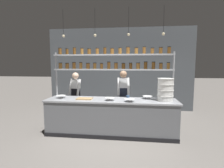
{
  "coord_description": "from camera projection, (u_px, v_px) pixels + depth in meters",
  "views": [
    {
      "loc": [
        0.58,
        -4.38,
        1.82
      ],
      "look_at": [
        0.0,
        0.2,
        1.3
      ],
      "focal_mm": 28.0,
      "sensor_mm": 36.0,
      "label": 1
    }
  ],
  "objects": [
    {
      "name": "chef_left",
      "position": [
        76.0,
        94.0,
        5.39
      ],
      "size": [
        0.4,
        0.33,
        1.57
      ],
      "rotation": [
        0.0,
        0.0,
        -0.24
      ],
      "color": "black",
      "rests_on": "ground_plane"
    },
    {
      "name": "cutting_board",
      "position": [
        85.0,
        99.0,
        4.54
      ],
      "size": [
        0.4,
        0.26,
        0.02
      ],
      "color": "#A88456",
      "rests_on": "prep_counter"
    },
    {
      "name": "container_stack",
      "position": [
        165.0,
        90.0,
        4.28
      ],
      "size": [
        0.4,
        0.4,
        0.56
      ],
      "color": "white",
      "rests_on": "prep_counter"
    },
    {
      "name": "prep_bowl_center_front",
      "position": [
        130.0,
        100.0,
        4.21
      ],
      "size": [
        0.26,
        0.26,
        0.07
      ],
      "color": "white",
      "rests_on": "prep_counter"
    },
    {
      "name": "prep_bowl_center_back",
      "position": [
        110.0,
        99.0,
        4.37
      ],
      "size": [
        0.25,
        0.25,
        0.07
      ],
      "color": "white",
      "rests_on": "prep_counter"
    },
    {
      "name": "prep_bowl_near_left",
      "position": [
        148.0,
        98.0,
        4.56
      ],
      "size": [
        0.27,
        0.27,
        0.07
      ],
      "color": "white",
      "rests_on": "prep_counter"
    },
    {
      "name": "back_wall",
      "position": [
        119.0,
        69.0,
        7.03
      ],
      "size": [
        5.77,
        0.12,
        3.25
      ],
      "primitive_type": "cube",
      "color": "#4C5156",
      "rests_on": "ground_plane"
    },
    {
      "name": "ground_plane",
      "position": [
        111.0,
        134.0,
        4.59
      ],
      "size": [
        40.0,
        40.0,
        0.0
      ],
      "primitive_type": "plane",
      "color": "slate"
    },
    {
      "name": "serving_cup_front",
      "position": [
        128.0,
        97.0,
        4.55
      ],
      "size": [
        0.09,
        0.09,
        0.1
      ],
      "color": "#334C70",
      "rests_on": "prep_counter"
    },
    {
      "name": "pendant_light_row",
      "position": [
        112.0,
        34.0,
        4.3
      ],
      "size": [
        2.55,
        0.07,
        0.69
      ],
      "color": "black"
    },
    {
      "name": "chef_center",
      "position": [
        123.0,
        94.0,
        5.21
      ],
      "size": [
        0.38,
        0.31,
        1.63
      ],
      "rotation": [
        0.0,
        0.0,
        0.12
      ],
      "color": "black",
      "rests_on": "ground_plane"
    },
    {
      "name": "spice_shelf_unit",
      "position": [
        112.0,
        63.0,
        4.71
      ],
      "size": [
        3.25,
        0.28,
        2.29
      ],
      "color": "#999BA0",
      "rests_on": "ground_plane"
    },
    {
      "name": "prep_counter",
      "position": [
        111.0,
        117.0,
        4.54
      ],
      "size": [
        3.37,
        0.76,
        0.92
      ],
      "color": "slate",
      "rests_on": "ground_plane"
    },
    {
      "name": "prep_bowl_near_right",
      "position": [
        61.0,
        97.0,
        4.68
      ],
      "size": [
        0.26,
        0.26,
        0.07
      ],
      "color": "white",
      "rests_on": "prep_counter"
    }
  ]
}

